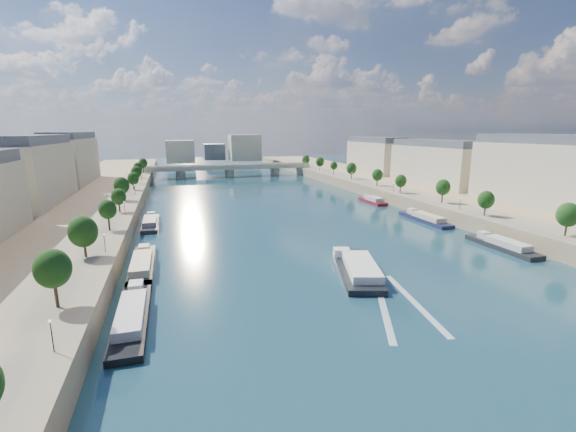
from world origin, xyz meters
TOP-DOWN VIEW (x-y plane):
  - ground at (0.00, 100.00)m, footprint 700.00×700.00m
  - quay_left at (-72.00, 100.00)m, footprint 44.00×520.00m
  - quay_right at (72.00, 100.00)m, footprint 44.00×520.00m
  - pave_left at (-57.00, 100.00)m, footprint 14.00×520.00m
  - pave_right at (57.00, 100.00)m, footprint 14.00×520.00m
  - trees_left at (-55.00, 102.00)m, footprint 4.80×268.80m
  - trees_right at (55.00, 110.00)m, footprint 4.80×268.80m
  - lamps_left at (-52.50, 90.00)m, footprint 0.36×200.36m
  - lamps_right at (52.50, 105.00)m, footprint 0.36×200.36m
  - buildings_left at (-85.00, 112.00)m, footprint 16.00×226.00m
  - buildings_right at (85.00, 112.00)m, footprint 16.00×226.00m
  - skyline at (3.19, 319.52)m, footprint 79.00×42.00m
  - bridge at (0.00, 244.61)m, footprint 112.00×12.00m
  - tour_barge at (0.31, 55.17)m, footprint 14.94×27.49m
  - wake at (0.31, 38.53)m, footprint 15.08×25.81m
  - moored_barges_left at (-45.50, 45.91)m, footprint 5.00×158.66m
  - moored_barges_right at (45.50, 53.28)m, footprint 5.00×166.25m

SIDE VIEW (x-z plane):
  - ground at x=0.00m, z-range 0.00..0.00m
  - wake at x=0.31m, z-range 0.00..0.04m
  - moored_barges_left at x=-45.50m, z-range -0.96..2.64m
  - moored_barges_right at x=45.50m, z-range -0.96..2.64m
  - tour_barge at x=0.31m, z-range -0.87..2.82m
  - quay_left at x=-72.00m, z-range 0.00..5.00m
  - quay_right at x=72.00m, z-range 0.00..5.00m
  - pave_left at x=-57.00m, z-range 5.00..5.10m
  - pave_right at x=57.00m, z-range 5.00..5.10m
  - bridge at x=0.00m, z-range 1.01..9.16m
  - lamps_left at x=-52.50m, z-range 5.64..9.92m
  - lamps_right at x=52.50m, z-range 5.64..9.92m
  - trees_left at x=-55.00m, z-range 6.35..14.61m
  - trees_right at x=55.00m, z-range 6.35..14.61m
  - skyline at x=3.19m, z-range 3.66..25.66m
  - buildings_left at x=-85.00m, z-range 4.85..28.05m
  - buildings_right at x=85.00m, z-range 4.85..28.05m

